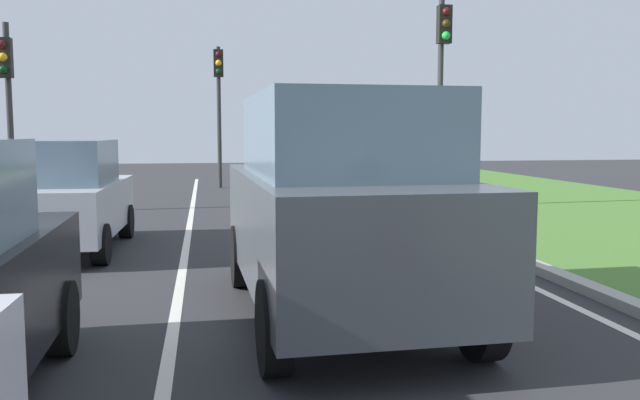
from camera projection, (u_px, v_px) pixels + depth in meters
ground_plane at (228, 245)px, 11.21m from camera, size 60.00×60.00×0.00m
lane_line_center at (186, 246)px, 11.10m from camera, size 0.12×32.00×0.01m
lane_line_right_edge at (431, 239)px, 11.83m from camera, size 0.12×32.00×0.01m
curb_right at (458, 235)px, 11.91m from camera, size 0.24×48.00×0.12m
car_suv_ahead at (339, 205)px, 6.74m from camera, size 2.08×4.55×2.28m
car_hatchback_far at (64, 197)px, 10.50m from camera, size 1.81×3.74×1.78m
traffic_light_near_right at (442, 66)px, 16.06m from camera, size 0.32×0.50×5.25m
traffic_light_overhead_left at (7, 88)px, 15.21m from camera, size 0.32×0.50×4.41m
traffic_light_far_median at (219, 91)px, 22.24m from camera, size 0.32×0.50×4.76m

